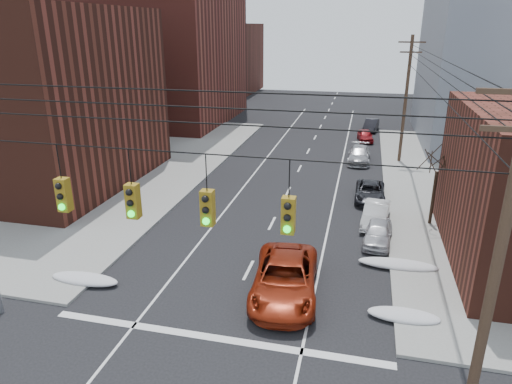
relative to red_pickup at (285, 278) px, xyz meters
The scene contains 22 objects.
sidewalk_nw 33.66m from the red_pickup, 150.10° to the left, with size 40.00×40.00×0.15m, color gray.
building_brick_near 27.48m from the red_pickup, 154.03° to the left, with size 20.00×16.00×13.00m, color #481F15.
building_brick_far 69.91m from the red_pickup, 113.83° to the left, with size 22.00×18.00×12.00m, color #481F15.
building_glass 64.44m from the red_pickup, 69.94° to the left, with size 20.00×18.00×22.00m, color gray.
utility_pole_right 10.79m from the red_pickup, 48.79° to the right, with size 2.20×0.28×11.00m.
utility_pole_far 25.09m from the red_pickup, 75.10° to the left, with size 2.20×0.28×11.00m.
traffic_signals 9.83m from the red_pickup, 106.00° to the right, with size 17.00×0.42×2.02m.
bare_tree 12.35m from the red_pickup, 52.84° to the left, with size 2.09×2.20×4.93m.
snow_nw 9.67m from the red_pickup, behind, with size 3.50×1.08×0.42m, color silver.
snow_ne 5.31m from the red_pickup, ahead, with size 3.00×1.08×0.42m, color silver.
snow_east_far 6.48m from the red_pickup, 35.87° to the left, with size 4.00×1.08×0.42m, color silver.
red_pickup is the anchor object (origin of this frame).
parked_car_a 7.76m from the red_pickup, 57.01° to the left, with size 1.51×3.75×1.28m, color silver.
parked_car_b 10.04m from the red_pickup, 65.77° to the left, with size 1.44×4.12×1.36m, color silver.
parked_car_c 13.92m from the red_pickup, 74.29° to the left, with size 2.04×4.41×1.23m, color black.
parked_car_d 23.16m from the red_pickup, 83.12° to the left, with size 1.96×4.81×1.40m, color #9D9EA2.
parked_car_e 31.44m from the red_pickup, 84.12° to the left, with size 1.45×3.60×1.23m, color maroon.
parked_car_f 36.97m from the red_pickup, 84.06° to the left, with size 1.43×4.11×1.35m, color black.
lot_car_a 22.45m from the red_pickup, 139.80° to the left, with size 1.60×4.60×1.52m, color silver.
lot_car_b 22.33m from the red_pickup, 140.99° to the left, with size 2.50×5.41×1.50m, color #ADADB2.
lot_car_c 20.28m from the red_pickup, 154.99° to the left, with size 1.82×4.48×1.30m, color black.
lot_car_d 26.25m from the red_pickup, 137.39° to the left, with size 1.80×4.47×1.52m, color silver.
Camera 1 is at (5.10, -7.75, 11.72)m, focal length 32.00 mm.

